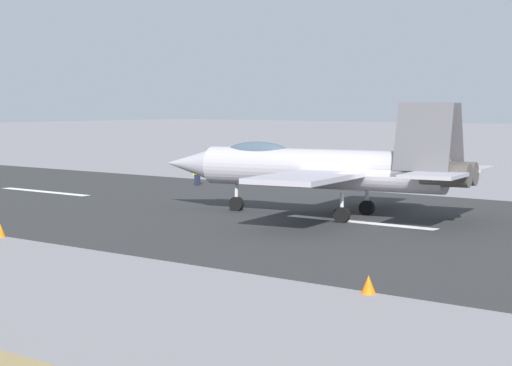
{
  "coord_description": "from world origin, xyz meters",
  "views": [
    {
      "loc": [
        -20.99,
        35.43,
        5.59
      ],
      "look_at": [
        2.33,
        5.87,
        2.2
      ],
      "focal_mm": 62.1,
      "sensor_mm": 36.0,
      "label": 1
    }
  ],
  "objects_px": {
    "fighter_jet": "(320,168)",
    "crew_person": "(197,174)",
    "marker_cone_mid": "(0,231)",
    "marker_cone_near": "(369,284)"
  },
  "relations": [
    {
      "from": "crew_person",
      "to": "marker_cone_near",
      "type": "bearing_deg",
      "value": 140.31
    },
    {
      "from": "fighter_jet",
      "to": "marker_cone_mid",
      "type": "xyz_separation_m",
      "value": [
        6.79,
        13.84,
        -2.17
      ]
    },
    {
      "from": "marker_cone_mid",
      "to": "crew_person",
      "type": "bearing_deg",
      "value": -67.93
    },
    {
      "from": "fighter_jet",
      "to": "marker_cone_near",
      "type": "distance_m",
      "value": 17.89
    },
    {
      "from": "fighter_jet",
      "to": "marker_cone_near",
      "type": "relative_size",
      "value": 31.47
    },
    {
      "from": "fighter_jet",
      "to": "crew_person",
      "type": "xyz_separation_m",
      "value": [
        15.86,
        -8.55,
        -1.64
      ]
    },
    {
      "from": "marker_cone_near",
      "to": "fighter_jet",
      "type": "bearing_deg",
      "value": -51.21
    },
    {
      "from": "fighter_jet",
      "to": "marker_cone_mid",
      "type": "height_order",
      "value": "fighter_jet"
    },
    {
      "from": "fighter_jet",
      "to": "crew_person",
      "type": "relative_size",
      "value": 10.78
    },
    {
      "from": "marker_cone_mid",
      "to": "fighter_jet",
      "type": "bearing_deg",
      "value": -116.12
    }
  ]
}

